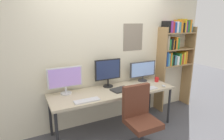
% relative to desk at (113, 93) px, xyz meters
% --- Properties ---
extents(wall_back, '(4.57, 0.11, 2.60)m').
position_rel_desk_xyz_m(wall_back, '(0.00, 0.42, 0.61)').
color(wall_back, beige).
rests_on(wall_back, ground_plane).
extents(desk, '(2.17, 0.68, 0.74)m').
position_rel_desk_xyz_m(desk, '(0.00, 0.00, 0.00)').
color(desk, tan).
rests_on(desk, ground_plane).
extents(bookshelf, '(0.83, 0.28, 1.95)m').
position_rel_desk_xyz_m(bookshelf, '(1.59, 0.23, 0.61)').
color(bookshelf, '#9E7A4C').
rests_on(bookshelf, ground_plane).
extents(office_chair, '(0.52, 0.52, 0.99)m').
position_rel_desk_xyz_m(office_chair, '(0.10, -0.68, -0.29)').
color(office_chair, '#2D2D33').
rests_on(office_chair, ground_plane).
extents(monitor_left, '(0.56, 0.18, 0.45)m').
position_rel_desk_xyz_m(monitor_left, '(-0.76, 0.21, 0.31)').
color(monitor_left, silver).
rests_on(monitor_left, desk).
extents(monitor_center, '(0.49, 0.18, 0.51)m').
position_rel_desk_xyz_m(monitor_center, '(0.00, 0.21, 0.34)').
color(monitor_center, black).
rests_on(monitor_center, desk).
extents(monitor_right, '(0.58, 0.18, 0.39)m').
position_rel_desk_xyz_m(monitor_right, '(0.76, 0.21, 0.27)').
color(monitor_right, '#38383D').
rests_on(monitor_right, desk).
extents(keyboard_left, '(0.38, 0.13, 0.02)m').
position_rel_desk_xyz_m(keyboard_left, '(-0.56, -0.23, 0.06)').
color(keyboard_left, silver).
rests_on(keyboard_left, desk).
extents(keyboard_right, '(0.35, 0.13, 0.02)m').
position_rel_desk_xyz_m(keyboard_right, '(0.56, -0.23, 0.06)').
color(keyboard_right, silver).
rests_on(keyboard_right, desk).
extents(computer_mouse, '(0.06, 0.10, 0.03)m').
position_rel_desk_xyz_m(computer_mouse, '(0.90, -0.25, 0.07)').
color(computer_mouse, silver).
rests_on(computer_mouse, desk).
extents(laptop_closed, '(0.35, 0.27, 0.02)m').
position_rel_desk_xyz_m(laptop_closed, '(0.12, -0.05, 0.06)').
color(laptop_closed, '#2D2D2D').
rests_on(laptop_closed, desk).
extents(coffee_mug, '(0.11, 0.08, 0.09)m').
position_rel_desk_xyz_m(coffee_mug, '(0.98, 0.04, 0.10)').
color(coffee_mug, red).
rests_on(coffee_mug, desk).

